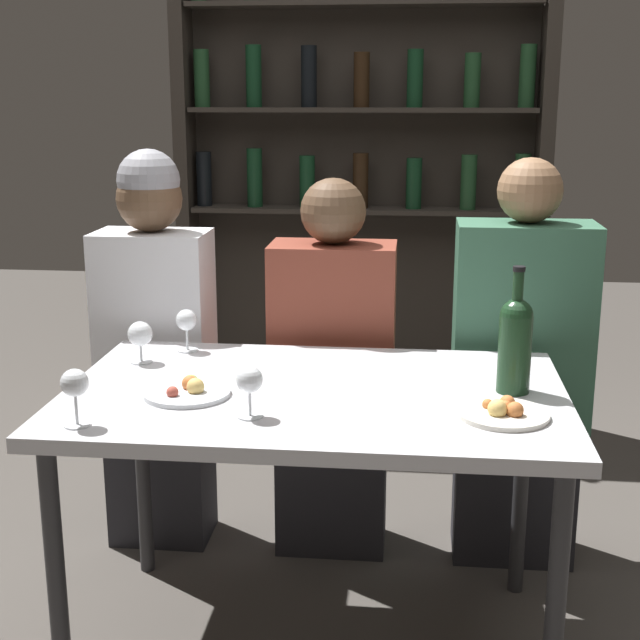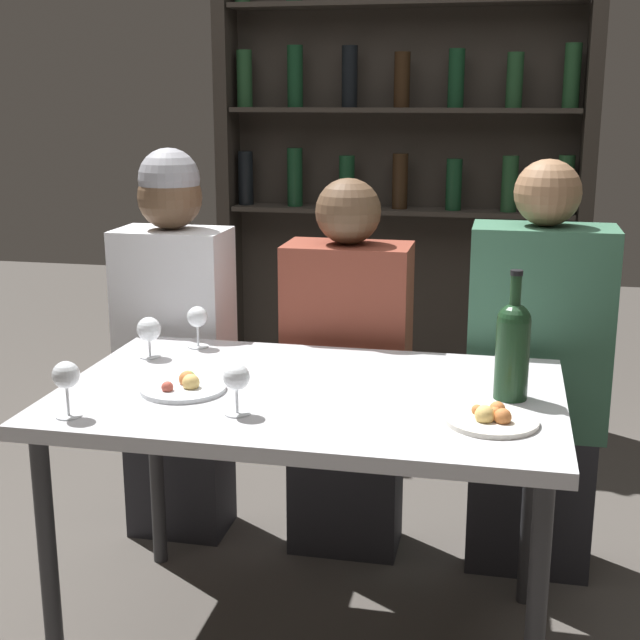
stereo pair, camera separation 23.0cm
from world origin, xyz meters
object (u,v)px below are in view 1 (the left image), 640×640
(wine_bottle, at_px, (515,340))
(wine_glass_3, at_px, (140,335))
(food_plate_0, at_px, (504,412))
(seated_person_right, at_px, (519,378))
(seated_person_center, at_px, (333,380))
(food_plate_1, at_px, (188,391))
(wine_glass_1, at_px, (187,322))
(seated_person_left, at_px, (157,354))
(wine_glass_0, at_px, (75,385))
(wine_glass_2, at_px, (250,382))

(wine_bottle, height_order, wine_glass_3, wine_bottle)
(food_plate_0, bearing_deg, wine_glass_3, 160.96)
(wine_bottle, bearing_deg, seated_person_right, 81.25)
(wine_bottle, xyz_separation_m, seated_person_center, (-0.50, 0.52, -0.29))
(food_plate_1, bearing_deg, wine_glass_3, 127.55)
(wine_glass_1, relative_size, seated_person_left, 0.10)
(wine_glass_0, xyz_separation_m, seated_person_center, (0.49, 0.87, -0.25))
(seated_person_center, bearing_deg, wine_glass_2, -98.74)
(food_plate_0, xyz_separation_m, seated_person_right, (0.12, 0.71, -0.14))
(seated_person_left, bearing_deg, food_plate_0, -34.65)
(wine_glass_1, bearing_deg, seated_person_center, 32.59)
(seated_person_right, bearing_deg, wine_glass_2, -132.08)
(wine_bottle, height_order, seated_person_center, seated_person_center)
(food_plate_0, xyz_separation_m, seated_person_left, (-1.02, 0.71, -0.10))
(wine_bottle, bearing_deg, wine_glass_0, -160.93)
(wine_glass_2, height_order, wine_glass_3, wine_glass_2)
(food_plate_0, relative_size, seated_person_left, 0.16)
(wine_glass_2, xyz_separation_m, seated_person_left, (-0.45, 0.77, -0.17))
(wine_glass_2, distance_m, seated_person_center, 0.82)
(wine_glass_2, bearing_deg, food_plate_1, 142.97)
(wine_bottle, distance_m, seated_person_center, 0.78)
(food_plate_0, bearing_deg, wine_glass_1, 152.00)
(food_plate_0, bearing_deg, seated_person_center, 122.90)
(seated_person_right, bearing_deg, seated_person_center, -180.00)
(wine_bottle, distance_m, food_plate_0, 0.22)
(seated_person_left, distance_m, seated_person_center, 0.57)
(seated_person_center, bearing_deg, seated_person_left, 180.00)
(wine_glass_3, xyz_separation_m, seated_person_center, (0.49, 0.38, -0.24))
(seated_person_center, bearing_deg, wine_glass_0, -119.56)
(food_plate_1, bearing_deg, wine_glass_0, -130.12)
(wine_glass_0, height_order, wine_glass_3, wine_glass_0)
(wine_glass_0, distance_m, seated_person_right, 1.39)
(wine_bottle, relative_size, seated_person_right, 0.25)
(wine_glass_1, distance_m, seated_person_right, 1.03)
(seated_person_left, distance_m, seated_person_right, 1.14)
(wine_bottle, height_order, food_plate_0, wine_bottle)
(wine_glass_0, bearing_deg, wine_glass_1, 81.23)
(wine_glass_2, relative_size, seated_person_right, 0.10)
(wine_bottle, relative_size, seated_person_left, 0.25)
(seated_person_right, bearing_deg, food_plate_0, -99.59)
(seated_person_left, xyz_separation_m, seated_person_center, (0.57, 0.00, -0.07))
(seated_person_left, bearing_deg, wine_bottle, -26.26)
(wine_glass_2, xyz_separation_m, food_plate_1, (-0.18, 0.13, -0.07))
(wine_glass_1, distance_m, food_plate_0, 0.97)
(wine_glass_2, distance_m, food_plate_1, 0.24)
(wine_glass_1, relative_size, wine_glass_2, 1.01)
(wine_glass_3, relative_size, food_plate_1, 0.54)
(food_plate_1, bearing_deg, wine_bottle, 7.98)
(seated_person_center, bearing_deg, wine_bottle, -46.55)
(wine_glass_2, bearing_deg, seated_person_right, 47.92)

